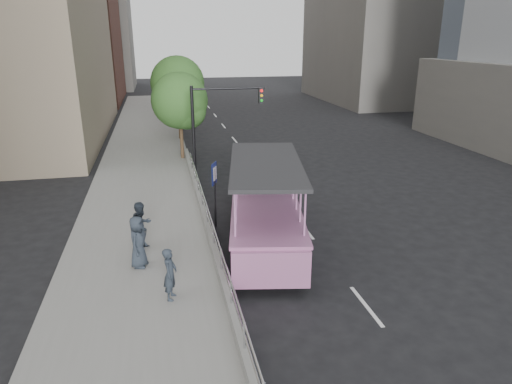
{
  "coord_description": "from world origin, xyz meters",
  "views": [
    {
      "loc": [
        -4.78,
        -12.98,
        7.73
      ],
      "look_at": [
        -1.4,
        2.72,
        2.24
      ],
      "focal_mm": 32.0,
      "sensor_mm": 36.0,
      "label": 1
    }
  ],
  "objects_px": {
    "pedestrian_near": "(170,274)",
    "parking_sign": "(215,187)",
    "duck_boat": "(264,203)",
    "car": "(279,162)",
    "street_tree_near": "(181,103)",
    "pedestrian_far": "(138,242)",
    "street_tree_far": "(179,85)",
    "pedestrian_mid": "(142,226)",
    "traffic_signal": "(214,116)"
  },
  "relations": [
    {
      "from": "traffic_signal",
      "to": "street_tree_far",
      "type": "xyz_separation_m",
      "value": [
        -1.4,
        9.43,
        0.81
      ]
    },
    {
      "from": "parking_sign",
      "to": "street_tree_near",
      "type": "distance_m",
      "value": 11.1
    },
    {
      "from": "traffic_signal",
      "to": "street_tree_near",
      "type": "xyz_separation_m",
      "value": [
        -1.6,
        3.43,
        0.32
      ]
    },
    {
      "from": "duck_boat",
      "to": "street_tree_near",
      "type": "distance_m",
      "value": 12.37
    },
    {
      "from": "duck_boat",
      "to": "street_tree_far",
      "type": "relative_size",
      "value": 1.61
    },
    {
      "from": "street_tree_near",
      "to": "street_tree_far",
      "type": "relative_size",
      "value": 0.89
    },
    {
      "from": "pedestrian_near",
      "to": "street_tree_near",
      "type": "bearing_deg",
      "value": 10.9
    },
    {
      "from": "duck_boat",
      "to": "street_tree_far",
      "type": "xyz_separation_m",
      "value": [
        -2.33,
        17.83,
        3.06
      ]
    },
    {
      "from": "car",
      "to": "pedestrian_mid",
      "type": "xyz_separation_m",
      "value": [
        -7.59,
        -9.15,
        0.43
      ]
    },
    {
      "from": "traffic_signal",
      "to": "street_tree_near",
      "type": "bearing_deg",
      "value": 114.98
    },
    {
      "from": "traffic_signal",
      "to": "street_tree_near",
      "type": "height_order",
      "value": "street_tree_near"
    },
    {
      "from": "parking_sign",
      "to": "street_tree_far",
      "type": "bearing_deg",
      "value": 91.48
    },
    {
      "from": "car",
      "to": "pedestrian_mid",
      "type": "bearing_deg",
      "value": -121.22
    },
    {
      "from": "street_tree_near",
      "to": "pedestrian_far",
      "type": "bearing_deg",
      "value": -99.51
    },
    {
      "from": "pedestrian_mid",
      "to": "street_tree_near",
      "type": "relative_size",
      "value": 0.32
    },
    {
      "from": "car",
      "to": "traffic_signal",
      "type": "bearing_deg",
      "value": -179.59
    },
    {
      "from": "car",
      "to": "pedestrian_far",
      "type": "distance_m",
      "value": 13.03
    },
    {
      "from": "pedestrian_near",
      "to": "pedestrian_mid",
      "type": "relative_size",
      "value": 0.89
    },
    {
      "from": "traffic_signal",
      "to": "parking_sign",
      "type": "bearing_deg",
      "value": -97.34
    },
    {
      "from": "pedestrian_mid",
      "to": "pedestrian_far",
      "type": "bearing_deg",
      "value": -141.07
    },
    {
      "from": "duck_boat",
      "to": "pedestrian_near",
      "type": "distance_m",
      "value": 6.31
    },
    {
      "from": "duck_boat",
      "to": "parking_sign",
      "type": "relative_size",
      "value": 3.67
    },
    {
      "from": "pedestrian_far",
      "to": "street_tree_far",
      "type": "xyz_separation_m",
      "value": [
        2.62,
        20.46,
        3.1
      ]
    },
    {
      "from": "pedestrian_mid",
      "to": "pedestrian_far",
      "type": "xyz_separation_m",
      "value": [
        -0.09,
        -1.36,
        -0.0
      ]
    },
    {
      "from": "parking_sign",
      "to": "car",
      "type": "bearing_deg",
      "value": 56.3
    },
    {
      "from": "pedestrian_mid",
      "to": "duck_boat",
      "type": "bearing_deg",
      "value": -32.6
    },
    {
      "from": "parking_sign",
      "to": "street_tree_near",
      "type": "bearing_deg",
      "value": 93.34
    },
    {
      "from": "street_tree_near",
      "to": "street_tree_far",
      "type": "distance_m",
      "value": 6.02
    },
    {
      "from": "pedestrian_mid",
      "to": "traffic_signal",
      "type": "relative_size",
      "value": 0.35
    },
    {
      "from": "pedestrian_mid",
      "to": "street_tree_far",
      "type": "xyz_separation_m",
      "value": [
        2.53,
        19.09,
        3.1
      ]
    },
    {
      "from": "duck_boat",
      "to": "pedestrian_mid",
      "type": "bearing_deg",
      "value": -165.46
    },
    {
      "from": "pedestrian_near",
      "to": "pedestrian_mid",
      "type": "distance_m",
      "value": 3.75
    },
    {
      "from": "car",
      "to": "pedestrian_near",
      "type": "distance_m",
      "value": 14.44
    },
    {
      "from": "duck_boat",
      "to": "street_tree_near",
      "type": "bearing_deg",
      "value": 102.09
    },
    {
      "from": "pedestrian_far",
      "to": "traffic_signal",
      "type": "distance_m",
      "value": 11.96
    },
    {
      "from": "car",
      "to": "parking_sign",
      "type": "xyz_separation_m",
      "value": [
        -4.63,
        -6.94,
        0.99
      ]
    },
    {
      "from": "parking_sign",
      "to": "street_tree_near",
      "type": "height_order",
      "value": "street_tree_near"
    },
    {
      "from": "pedestrian_near",
      "to": "parking_sign",
      "type": "distance_m",
      "value": 6.24
    },
    {
      "from": "pedestrian_mid",
      "to": "street_tree_near",
      "type": "xyz_separation_m",
      "value": [
        2.33,
        13.09,
        2.61
      ]
    },
    {
      "from": "pedestrian_mid",
      "to": "street_tree_far",
      "type": "relative_size",
      "value": 0.28
    },
    {
      "from": "pedestrian_far",
      "to": "parking_sign",
      "type": "height_order",
      "value": "parking_sign"
    },
    {
      "from": "duck_boat",
      "to": "traffic_signal",
      "type": "relative_size",
      "value": 2.0
    },
    {
      "from": "pedestrian_near",
      "to": "street_tree_near",
      "type": "xyz_separation_m",
      "value": [
        1.44,
        16.73,
        2.71
      ]
    },
    {
      "from": "parking_sign",
      "to": "traffic_signal",
      "type": "relative_size",
      "value": 0.54
    },
    {
      "from": "street_tree_near",
      "to": "traffic_signal",
      "type": "bearing_deg",
      "value": -65.02
    },
    {
      "from": "parking_sign",
      "to": "duck_boat",
      "type": "bearing_deg",
      "value": -26.45
    },
    {
      "from": "pedestrian_mid",
      "to": "parking_sign",
      "type": "distance_m",
      "value": 3.74
    },
    {
      "from": "duck_boat",
      "to": "pedestrian_near",
      "type": "height_order",
      "value": "duck_boat"
    },
    {
      "from": "duck_boat",
      "to": "pedestrian_near",
      "type": "relative_size",
      "value": 6.39
    },
    {
      "from": "pedestrian_far",
      "to": "street_tree_near",
      "type": "xyz_separation_m",
      "value": [
        2.42,
        14.46,
        2.61
      ]
    }
  ]
}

